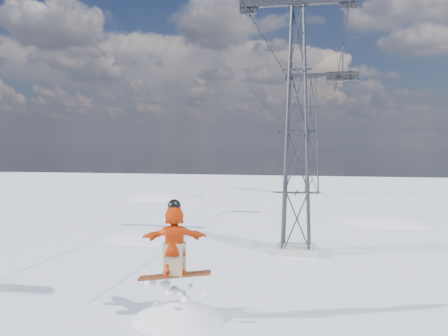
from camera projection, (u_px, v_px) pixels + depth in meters
The scene contains 5 objects.
ground at pixel (253, 310), 14.93m from camera, with size 120.00×120.00×0.00m, color white.
lift_tower_near at pixel (297, 132), 22.31m from camera, with size 5.20×1.80×11.43m.
lift_tower_far at pixel (312, 137), 46.76m from camera, with size 5.20×1.80×11.43m.
haul_cables at pixel (308, 55), 33.27m from camera, with size 4.46×51.00×0.06m.
lift_chair_mid at pixel (342, 77), 29.76m from camera, with size 1.95×0.56×2.41m.
Camera 1 is at (2.11, -14.56, 5.03)m, focal length 40.00 mm.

